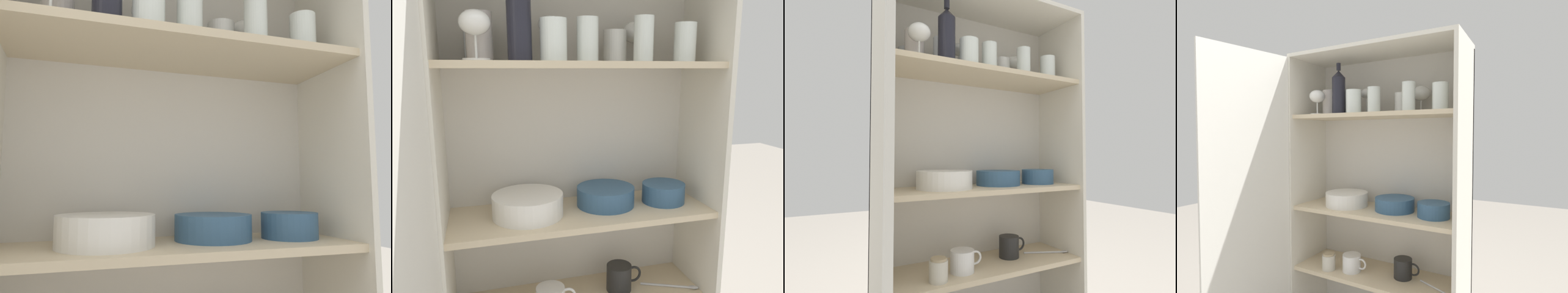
# 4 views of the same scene
# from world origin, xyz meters

# --- Properties ---
(cupboard_back_panel) EXTENTS (0.88, 0.02, 1.49)m
(cupboard_back_panel) POSITION_xyz_m (0.00, 0.29, 0.74)
(cupboard_back_panel) COLOR silver
(cupboard_back_panel) RESTS_ON ground_plane
(cupboard_side_left) EXTENTS (0.02, 0.32, 1.49)m
(cupboard_side_left) POSITION_xyz_m (-0.43, 0.14, 0.74)
(cupboard_side_left) COLOR silver
(cupboard_side_left) RESTS_ON ground_plane
(cupboard_side_right) EXTENTS (0.02, 0.32, 1.49)m
(cupboard_side_right) POSITION_xyz_m (0.43, 0.14, 0.74)
(cupboard_side_right) COLOR silver
(cupboard_side_right) RESTS_ON ground_plane
(shelf_board_middle) EXTENTS (0.84, 0.28, 0.02)m
(shelf_board_middle) POSITION_xyz_m (0.00, 0.14, 0.70)
(shelf_board_middle) COLOR beige
(shelf_board_upper) EXTENTS (0.84, 0.28, 0.02)m
(shelf_board_upper) POSITION_xyz_m (0.00, 0.14, 1.18)
(shelf_board_upper) COLOR beige
(cupboard_door) EXTENTS (0.10, 0.43, 1.49)m
(cupboard_door) POSITION_xyz_m (-0.48, -0.23, 0.74)
(cupboard_door) COLOR silver
(cupboard_door) RESTS_ON ground_plane
(tumbler_glass_0) EXTENTS (0.08, 0.08, 0.14)m
(tumbler_glass_0) POSITION_xyz_m (-0.30, 0.16, 1.26)
(tumbler_glass_0) COLOR silver
(tumbler_glass_0) RESTS_ON shelf_board_upper
(tumbler_glass_1) EXTENTS (0.06, 0.06, 0.13)m
(tumbler_glass_1) POSITION_xyz_m (0.01, 0.10, 1.25)
(tumbler_glass_1) COLOR white
(tumbler_glass_1) RESTS_ON shelf_board_upper
(tumbler_glass_2) EXTENTS (0.07, 0.07, 0.13)m
(tumbler_glass_2) POSITION_xyz_m (-0.18, 0.17, 1.26)
(tumbler_glass_2) COLOR white
(tumbler_glass_2) RESTS_ON shelf_board_upper
(tumbler_glass_3) EXTENTS (0.06, 0.06, 0.14)m
(tumbler_glass_3) POSITION_xyz_m (0.19, 0.10, 1.26)
(tumbler_glass_3) COLOR white
(tumbler_glass_3) RESTS_ON shelf_board_upper
(tumbler_glass_4) EXTENTS (0.07, 0.07, 0.10)m
(tumbler_glass_4) POSITION_xyz_m (0.12, 0.18, 1.24)
(tumbler_glass_4) COLOR white
(tumbler_glass_4) RESTS_ON shelf_board_upper
(tumbler_glass_5) EXTENTS (0.08, 0.08, 0.12)m
(tumbler_glass_5) POSITION_xyz_m (-0.10, 0.09, 1.25)
(tumbler_glass_5) COLOR white
(tumbler_glass_5) RESTS_ON shelf_board_upper
(tumbler_glass_6) EXTENTS (0.06, 0.06, 0.09)m
(tumbler_glass_6) POSITION_xyz_m (-0.31, 0.23, 1.24)
(tumbler_glass_6) COLOR white
(tumbler_glass_6) RESTS_ON shelf_board_upper
(tumbler_glass_7) EXTENTS (0.07, 0.07, 0.12)m
(tumbler_glass_7) POSITION_xyz_m (0.33, 0.11, 1.25)
(tumbler_glass_7) COLOR white
(tumbler_glass_7) RESTS_ON shelf_board_upper
(wine_glass_0) EXTENTS (0.08, 0.08, 0.13)m
(wine_glass_0) POSITION_xyz_m (-0.31, 0.07, 1.28)
(wine_glass_0) COLOR white
(wine_glass_0) RESTS_ON shelf_board_upper
(wine_glass_1) EXTENTS (0.07, 0.07, 0.14)m
(wine_glass_1) POSITION_xyz_m (-0.09, 0.20, 1.29)
(wine_glass_1) COLOR white
(wine_glass_1) RESTS_ON shelf_board_upper
(wine_glass_2) EXTENTS (0.09, 0.09, 0.13)m
(wine_glass_2) POSITION_xyz_m (0.21, 0.22, 1.28)
(wine_glass_2) COLOR white
(wine_glass_2) RESTS_ON shelf_board_upper
(wine_bottle) EXTENTS (0.07, 0.07, 0.26)m
(wine_bottle) POSITION_xyz_m (-0.19, 0.09, 1.30)
(wine_bottle) COLOR black
(wine_bottle) RESTS_ON shelf_board_upper
(plate_stack_white) EXTENTS (0.22, 0.22, 0.07)m
(plate_stack_white) POSITION_xyz_m (-0.18, 0.14, 0.74)
(plate_stack_white) COLOR white
(plate_stack_white) RESTS_ON shelf_board_middle
(mixing_bowl_large) EXTENTS (0.20, 0.20, 0.07)m
(mixing_bowl_large) POSITION_xyz_m (0.09, 0.17, 0.74)
(mixing_bowl_large) COLOR #33567A
(mixing_bowl_large) RESTS_ON shelf_board_middle
(serving_bowl_small) EXTENTS (0.15, 0.15, 0.07)m
(serving_bowl_small) POSITION_xyz_m (0.30, 0.14, 0.75)
(serving_bowl_small) COLOR #33567A
(serving_bowl_small) RESTS_ON shelf_board_middle
(coffee_mug_primary) EXTENTS (0.13, 0.09, 0.09)m
(coffee_mug_primary) POSITION_xyz_m (0.14, 0.16, 0.43)
(coffee_mug_primary) COLOR black
(coffee_mug_primary) RESTS_ON shelf_board_lower
(serving_spoon) EXTENTS (0.20, 0.10, 0.01)m
(serving_spoon) POSITION_xyz_m (0.34, 0.11, 0.39)
(serving_spoon) COLOR silver
(serving_spoon) RESTS_ON shelf_board_lower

